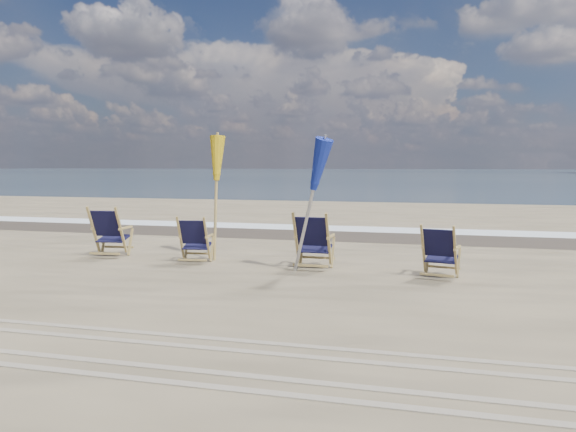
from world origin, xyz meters
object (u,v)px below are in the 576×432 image
object	(u,v)px
beach_chair_2	(328,242)
umbrella_yellow	(215,165)
umbrella_blue	(308,167)
beach_chair_1	(207,240)
beach_chair_3	(455,253)
beach_chair_0	(121,232)

from	to	relation	value
beach_chair_2	umbrella_yellow	size ratio (longest dim) A/B	0.43
beach_chair_2	umbrella_yellow	bearing A→B (deg)	-14.81
beach_chair_2	umbrella_blue	distance (m)	1.35
beach_chair_1	beach_chair_2	xyz separation A→B (m)	(2.28, -0.11, 0.07)
beach_chair_1	umbrella_blue	size ratio (longest dim) A/B	0.38
beach_chair_1	beach_chair_3	size ratio (longest dim) A/B	1.00
beach_chair_3	umbrella_yellow	distance (m)	4.69
umbrella_yellow	umbrella_blue	distance (m)	2.25
beach_chair_1	beach_chair_3	distance (m)	4.37
beach_chair_3	umbrella_yellow	xyz separation A→B (m)	(-4.39, 0.93, 1.38)
beach_chair_2	beach_chair_3	size ratio (longest dim) A/B	1.15
umbrella_blue	beach_chair_3	bearing A→B (deg)	0.75
beach_chair_3	umbrella_blue	size ratio (longest dim) A/B	0.38
beach_chair_3	umbrella_blue	xyz separation A→B (m)	(-2.36, -0.03, 1.34)
umbrella_blue	beach_chair_0	bearing A→B (deg)	171.00
beach_chair_0	beach_chair_1	size ratio (longest dim) A/B	1.15
beach_chair_1	umbrella_blue	xyz separation A→B (m)	(2.00, -0.43, 1.34)
beach_chair_1	umbrella_yellow	xyz separation A→B (m)	(-0.03, 0.53, 1.38)
beach_chair_2	umbrella_blue	world-z (taller)	umbrella_blue
beach_chair_2	beach_chair_1	bearing A→B (deg)	-2.02
beach_chair_0	beach_chair_2	xyz separation A→B (m)	(4.16, -0.29, -0.00)
umbrella_blue	beach_chair_1	bearing A→B (deg)	167.85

